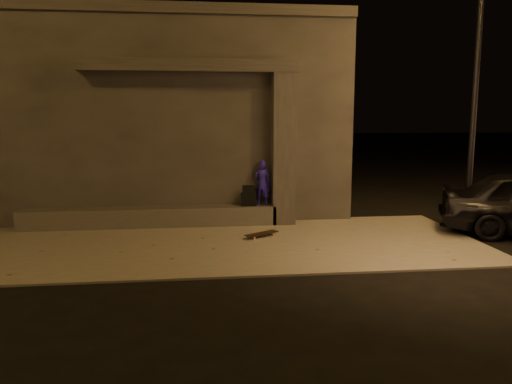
{
  "coord_description": "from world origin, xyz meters",
  "views": [
    {
      "loc": [
        -0.35,
        -8.09,
        2.69
      ],
      "look_at": [
        0.84,
        2.0,
        1.09
      ],
      "focal_mm": 35.0,
      "sensor_mm": 36.0,
      "label": 1
    }
  ],
  "objects": [
    {
      "name": "column",
      "position": [
        1.7,
        3.75,
        1.84
      ],
      "size": [
        0.55,
        0.55,
        3.6
      ],
      "primitive_type": "cube",
      "color": "#363331",
      "rests_on": "sidewalk"
    },
    {
      "name": "ground",
      "position": [
        0.0,
        0.0,
        0.0
      ],
      "size": [
        120.0,
        120.0,
        0.0
      ],
      "primitive_type": "plane",
      "color": "black",
      "rests_on": "ground"
    },
    {
      "name": "canopy",
      "position": [
        -0.5,
        3.8,
        3.78
      ],
      "size": [
        5.0,
        0.7,
        0.28
      ],
      "primitive_type": "cube",
      "color": "#363331",
      "rests_on": "column"
    },
    {
      "name": "street_lamp_2",
      "position": [
        6.25,
        3.32,
        4.16
      ],
      "size": [
        0.36,
        0.36,
        7.34
      ],
      "color": "black",
      "rests_on": "ground"
    },
    {
      "name": "skateboard",
      "position": [
        1.0,
        2.38,
        0.11
      ],
      "size": [
        0.79,
        0.61,
        0.09
      ],
      "rotation": [
        0.0,
        0.0,
        0.57
      ],
      "color": "black",
      "rests_on": "sidewalk"
    },
    {
      "name": "backpack",
      "position": [
        0.86,
        3.75,
        0.66
      ],
      "size": [
        0.39,
        0.28,
        0.51
      ],
      "rotation": [
        0.0,
        0.0,
        -0.13
      ],
      "color": "black",
      "rests_on": "ledge"
    },
    {
      "name": "sidewalk",
      "position": [
        0.0,
        2.0,
        0.02
      ],
      "size": [
        11.0,
        4.4,
        0.04
      ],
      "primitive_type": "cube",
      "color": "slate",
      "rests_on": "ground"
    },
    {
      "name": "building",
      "position": [
        -1.0,
        6.49,
        2.61
      ],
      "size": [
        9.0,
        5.1,
        5.22
      ],
      "color": "#363331",
      "rests_on": "ground"
    },
    {
      "name": "ledge",
      "position": [
        -1.5,
        3.75,
        0.27
      ],
      "size": [
        6.0,
        0.55,
        0.45
      ],
      "primitive_type": "cube",
      "color": "#4E4C47",
      "rests_on": "sidewalk"
    },
    {
      "name": "skateboarder",
      "position": [
        1.2,
        3.75,
        1.04
      ],
      "size": [
        0.46,
        0.38,
        1.09
      ],
      "primitive_type": "imported",
      "rotation": [
        0.0,
        0.0,
        2.81
      ],
      "color": "#2419A3",
      "rests_on": "ledge"
    }
  ]
}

